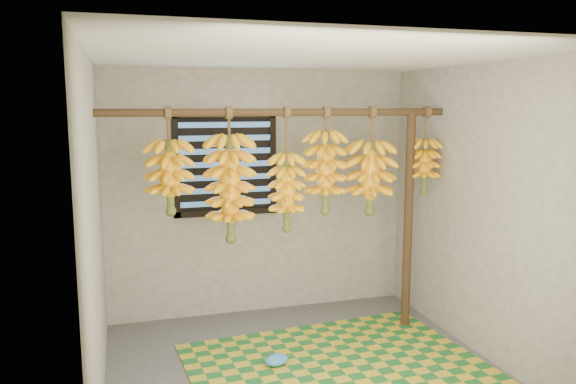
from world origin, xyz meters
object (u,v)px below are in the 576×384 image
object	(u,v)px
banana_bunch_c	(287,192)
banana_bunch_d	(325,172)
support_post	(408,222)
banana_bunch_a	(170,177)
woven_mat	(341,370)
plastic_bag	(276,360)
banana_bunch_f	(425,166)
banana_bunch_b	(230,188)
banana_bunch_e	(370,177)

from	to	relation	value
banana_bunch_c	banana_bunch_d	bearing A→B (deg)	-0.00
support_post	banana_bunch_a	distance (m)	2.20
banana_bunch_d	banana_bunch_c	bearing A→B (deg)	180.00
woven_mat	plastic_bag	size ratio (longest dim) A/B	11.01
plastic_bag	banana_bunch_f	world-z (taller)	banana_bunch_f
banana_bunch_b	banana_bunch_d	bearing A→B (deg)	0.00
woven_mat	banana_bunch_d	bearing A→B (deg)	81.04
support_post	plastic_bag	bearing A→B (deg)	-161.30
support_post	plastic_bag	xyz separation A→B (m)	(-1.39, -0.47, -0.95)
woven_mat	banana_bunch_c	bearing A→B (deg)	109.45
banana_bunch_a	banana_bunch_f	size ratio (longest dim) A/B	1.08
banana_bunch_d	banana_bunch_e	bearing A→B (deg)	0.00
support_post	banana_bunch_f	world-z (taller)	banana_bunch_f
banana_bunch_a	woven_mat	bearing A→B (deg)	-29.38
banana_bunch_a	banana_bunch_d	world-z (taller)	same
banana_bunch_a	banana_bunch_d	distance (m)	1.32
banana_bunch_b	banana_bunch_e	world-z (taller)	same
woven_mat	banana_bunch_b	world-z (taller)	banana_bunch_b
banana_bunch_d	banana_bunch_b	bearing A→B (deg)	180.00
banana_bunch_a	support_post	bearing A→B (deg)	0.00
plastic_bag	banana_bunch_e	world-z (taller)	banana_bunch_e
banana_bunch_e	woven_mat	bearing A→B (deg)	-128.11
plastic_bag	support_post	bearing A→B (deg)	18.70
banana_bunch_d	banana_bunch_a	bearing A→B (deg)	180.00
woven_mat	banana_bunch_c	world-z (taller)	banana_bunch_c
banana_bunch_b	banana_bunch_e	xyz separation A→B (m)	(1.27, 0.00, 0.05)
woven_mat	banana_bunch_e	xyz separation A→B (m)	(0.54, 0.68, 1.42)
plastic_bag	banana_bunch_a	size ratio (longest dim) A/B	0.24
support_post	woven_mat	bearing A→B (deg)	-143.52
banana_bunch_a	banana_bunch_f	world-z (taller)	same
woven_mat	plastic_bag	distance (m)	0.52
support_post	woven_mat	xyz separation A→B (m)	(-0.93, -0.68, -0.99)
banana_bunch_b	banana_bunch_d	distance (m)	0.84
support_post	banana_bunch_c	bearing A→B (deg)	180.00
banana_bunch_c	banana_bunch_f	world-z (taller)	same
support_post	banana_bunch_d	distance (m)	0.95
banana_bunch_d	banana_bunch_f	xyz separation A→B (m)	(0.97, 0.00, 0.03)
banana_bunch_c	banana_bunch_b	bearing A→B (deg)	-180.00
support_post	banana_bunch_d	size ratio (longest dim) A/B	2.16
plastic_bag	banana_bunch_c	bearing A→B (deg)	64.48
plastic_bag	woven_mat	bearing A→B (deg)	-24.57
banana_bunch_c	banana_bunch_e	size ratio (longest dim) A/B	1.11
banana_bunch_d	banana_bunch_e	distance (m)	0.43
woven_mat	banana_bunch_c	xyz separation A→B (m)	(-0.24, 0.68, 1.32)
banana_bunch_d	support_post	bearing A→B (deg)	0.00
banana_bunch_c	banana_bunch_e	distance (m)	0.78
banana_bunch_b	banana_bunch_c	xyz separation A→B (m)	(0.49, 0.00, -0.05)
banana_bunch_c	banana_bunch_e	xyz separation A→B (m)	(0.78, -0.00, 0.10)
banana_bunch_a	banana_bunch_e	world-z (taller)	same
banana_bunch_f	banana_bunch_e	bearing A→B (deg)	-180.00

